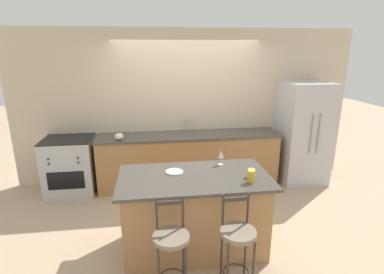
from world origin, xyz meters
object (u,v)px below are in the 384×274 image
refrigerator (303,133)px  pumpkin_decoration (119,136)px  bar_stool_near (171,247)px  tumbler_cup (251,176)px  wine_glass (221,154)px  bar_stool_far (238,242)px  dinner_plate (174,172)px  oven_range (70,166)px  coffee_mug (252,173)px

refrigerator → pumpkin_decoration: bearing=-178.1°
refrigerator → bar_stool_near: refrigerator is taller
refrigerator → bar_stool_near: bearing=-136.3°
refrigerator → tumbler_cup: 2.56m
wine_glass → bar_stool_far: bearing=-93.2°
dinner_plate → bar_stool_far: bearing=-57.9°
oven_range → tumbler_cup: tumbler_cup is taller
refrigerator → dinner_plate: (-2.44, -1.59, 0.06)m
wine_glass → pumpkin_decoration: (-1.38, 1.31, -0.09)m
oven_range → pumpkin_decoration: bearing=-10.1°
dinner_plate → wine_glass: size_ratio=1.09×
tumbler_cup → bar_stool_far: bearing=-119.2°
oven_range → wine_glass: 2.73m
pumpkin_decoration → refrigerator: bearing=1.9°
oven_range → bar_stool_far: bearing=-49.0°
refrigerator → bar_stool_far: refrigerator is taller
tumbler_cup → bar_stool_near: bearing=-153.0°
pumpkin_decoration → tumbler_cup: bearing=-49.6°
coffee_mug → pumpkin_decoration: 2.38m
bar_stool_near → refrigerator: bearing=43.7°
dinner_plate → tumbler_cup: bearing=-25.4°
tumbler_cup → pumpkin_decoration: (-1.58, 1.86, -0.03)m
refrigerator → oven_range: (-4.07, 0.05, -0.43)m
oven_range → wine_glass: (2.22, -1.46, 0.62)m
bar_stool_near → wine_glass: 1.34m
refrigerator → dinner_plate: bearing=-147.0°
dinner_plate → coffee_mug: 0.90m
bar_stool_near → tumbler_cup: 1.12m
bar_stool_far → oven_range: bearing=131.0°
wine_glass → refrigerator: bearing=37.6°
dinner_plate → wine_glass: bearing=15.7°
bar_stool_near → oven_range: bearing=121.6°
dinner_plate → pumpkin_decoration: size_ratio=1.47×
bar_stool_far → wine_glass: 1.16m
refrigerator → coffee_mug: refrigerator is taller
refrigerator → pumpkin_decoration: (-3.22, -0.11, 0.09)m
wine_glass → pumpkin_decoration: bearing=136.3°
refrigerator → wine_glass: 2.33m
oven_range → pumpkin_decoration: pumpkin_decoration is taller
bar_stool_far → dinner_plate: (-0.54, 0.86, 0.41)m
oven_range → dinner_plate: dinner_plate is taller
wine_glass → coffee_mug: (0.26, -0.42, -0.09)m
refrigerator → pumpkin_decoration: 3.22m
refrigerator → bar_stool_near: (-2.54, -2.43, -0.35)m
bar_stool_near → wine_glass: bearing=55.4°
oven_range → tumbler_cup: 3.21m
bar_stool_near → coffee_mug: (0.96, 0.60, 0.45)m
coffee_mug → tumbler_cup: tumbler_cup is taller
bar_stool_far → coffee_mug: bearing=62.4°
oven_range → refrigerator: bearing=-0.6°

